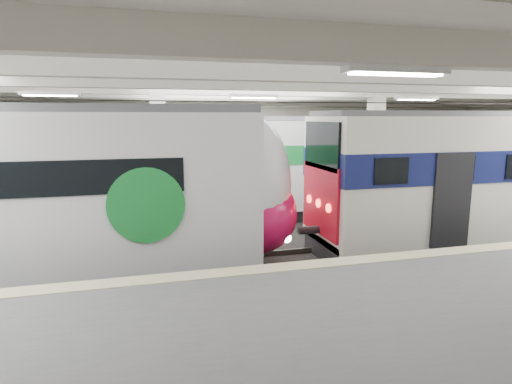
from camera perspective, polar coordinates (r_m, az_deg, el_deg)
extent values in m
cube|color=black|center=(12.84, 2.02, -9.76)|extent=(36.00, 24.00, 0.10)
cube|color=silver|center=(12.15, 2.19, 15.94)|extent=(36.00, 24.00, 0.20)
cube|color=beige|center=(21.90, -5.63, 5.91)|extent=(30.00, 0.10, 5.50)
cube|color=#59595B|center=(7.22, 18.47, -21.75)|extent=(30.00, 7.00, 1.10)
cube|color=beige|center=(9.58, 7.82, -9.50)|extent=(30.00, 0.50, 0.02)
cube|color=beige|center=(14.65, -12.76, 3.71)|extent=(0.50, 0.50, 5.50)
cube|color=beige|center=(16.95, 15.44, 4.42)|extent=(0.50, 0.50, 5.50)
cube|color=beige|center=(12.13, 2.18, 14.53)|extent=(30.00, 18.00, 0.50)
cube|color=#59544C|center=(12.80, 2.02, -9.21)|extent=(30.00, 1.52, 0.16)
cube|color=#59544C|center=(17.92, -3.13, -3.61)|extent=(30.00, 1.52, 0.16)
cylinder|color=black|center=(12.10, 2.16, 11.93)|extent=(30.00, 0.03, 0.03)
cylinder|color=black|center=(17.43, -3.27, 11.32)|extent=(30.00, 0.03, 0.03)
cube|color=white|center=(10.21, 5.56, 13.48)|extent=(26.00, 8.40, 0.12)
ellipsoid|color=silver|center=(12.06, -0.87, 1.20)|extent=(2.30, 2.84, 3.82)
ellipsoid|color=#C41048|center=(12.25, -0.31, -2.74)|extent=(2.44, 2.90, 2.34)
cylinder|color=#178332|center=(10.28, -14.42, -1.76)|extent=(1.80, 0.06, 1.80)
cube|color=black|center=(12.72, -30.94, -9.52)|extent=(12.98, 2.03, 0.70)
cube|color=silver|center=(16.62, 30.41, 2.09)|extent=(13.36, 2.93, 3.80)
cube|color=#131A53|center=(16.57, 30.55, 3.65)|extent=(13.40, 2.99, 0.93)
cube|color=#AD0B1E|center=(12.85, 8.56, -0.98)|extent=(0.08, 2.49, 2.09)
cube|color=black|center=(12.65, 8.75, 6.15)|extent=(0.08, 2.34, 1.37)
cube|color=black|center=(16.97, 29.80, -4.78)|extent=(13.36, 2.05, 0.70)
cube|color=silver|center=(17.21, -11.11, 3.22)|extent=(13.49, 3.18, 3.64)
cube|color=#178332|center=(17.16, -11.17, 4.81)|extent=(13.53, 3.24, 0.77)
cube|color=#4C4C51|center=(17.09, -11.33, 9.61)|extent=(13.47, 2.70, 0.16)
cube|color=black|center=(17.55, -10.89, -3.33)|extent=(13.48, 2.89, 0.60)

